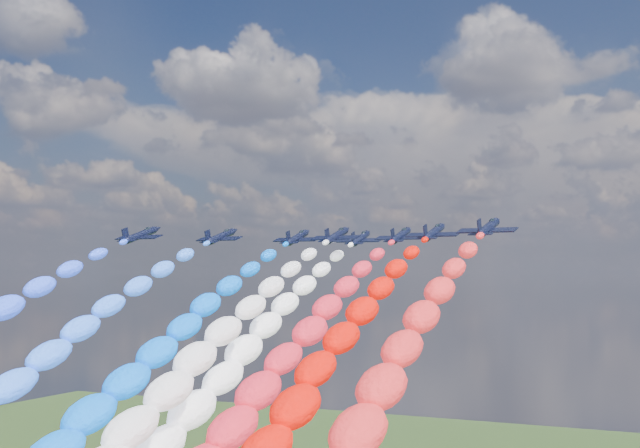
% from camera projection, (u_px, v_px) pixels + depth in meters
% --- Properties ---
extents(jet_0, '(9.97, 13.46, 6.33)m').
position_uv_depth(jet_0, '(141.00, 235.00, 167.06)').
color(jet_0, black).
extents(jet_1, '(10.15, 13.59, 6.33)m').
position_uv_depth(jet_1, '(221.00, 237.00, 174.73)').
color(jet_1, black).
extents(trail_1, '(6.76, 102.92, 53.44)m').
position_uv_depth(trail_1, '(28.00, 392.00, 125.03)').
color(trail_1, '#316EFC').
extents(jet_2, '(10.21, 13.63, 6.33)m').
position_uv_depth(jet_2, '(297.00, 238.00, 179.12)').
color(jet_2, black).
extents(trail_2, '(6.76, 102.92, 53.44)m').
position_uv_depth(trail_2, '(141.00, 388.00, 129.43)').
color(trail_2, blue).
extents(jet_3, '(9.71, 13.28, 6.33)m').
position_uv_depth(jet_3, '(337.00, 236.00, 169.09)').
color(jet_3, black).
extents(trail_3, '(6.76, 102.92, 53.44)m').
position_uv_depth(trail_3, '(183.00, 397.00, 119.40)').
color(trail_3, silver).
extents(jet_4, '(10.44, 13.79, 6.33)m').
position_uv_depth(jet_4, '(360.00, 238.00, 183.20)').
color(jet_4, black).
extents(trail_4, '(6.76, 102.92, 53.44)m').
position_uv_depth(trail_4, '(232.00, 384.00, 133.50)').
color(trail_4, white).
extents(jet_5, '(9.77, 13.32, 6.33)m').
position_uv_depth(jet_5, '(401.00, 236.00, 169.20)').
color(jet_5, black).
extents(trail_5, '(6.76, 102.92, 53.44)m').
position_uv_depth(trail_5, '(274.00, 397.00, 119.50)').
color(trail_5, red).
extents(jet_6, '(9.94, 13.45, 6.33)m').
position_uv_depth(jet_6, '(434.00, 232.00, 155.59)').
color(jet_6, black).
extents(trail_6, '(6.76, 102.92, 53.44)m').
position_uv_depth(trail_6, '(306.00, 413.00, 105.90)').
color(trail_6, red).
extents(jet_7, '(10.40, 13.77, 6.33)m').
position_uv_depth(jet_7, '(488.00, 228.00, 139.46)').
color(jet_7, black).
extents(trail_7, '(6.76, 102.92, 53.44)m').
position_uv_depth(trail_7, '(368.00, 439.00, 89.77)').
color(trail_7, red).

